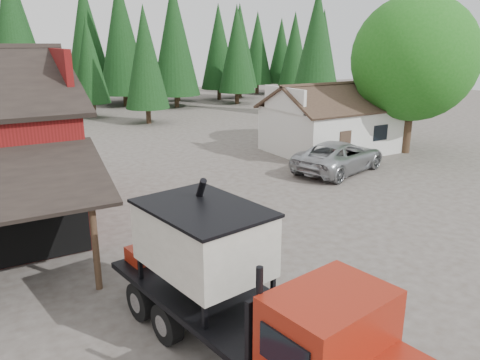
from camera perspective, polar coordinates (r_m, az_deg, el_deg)
ground at (r=15.66m, az=5.93°, el=-11.17°), size 120.00×120.00×0.00m
farmhouse at (r=32.66m, az=11.09°, el=6.40°), size 8.60×6.42×4.65m
deciduous_tree at (r=32.98m, az=20.48°, el=13.21°), size 8.00×8.00×10.20m
conifer_backdrop at (r=54.23m, az=-21.42°, el=7.75°), size 76.00×16.00×16.00m
near_pine_b at (r=43.54m, az=-11.48°, el=14.45°), size 3.96×3.96×10.40m
near_pine_c at (r=47.91m, az=9.29°, el=15.93°), size 4.84×4.84×12.40m
near_pine_d at (r=45.30m, az=-25.82°, el=15.17°), size 5.28×5.28×13.40m
feed_truck at (r=10.88m, az=0.37°, el=-13.18°), size 3.74×9.11×4.00m
silver_car at (r=27.56m, az=12.03°, el=2.83°), size 6.99×4.68×1.78m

